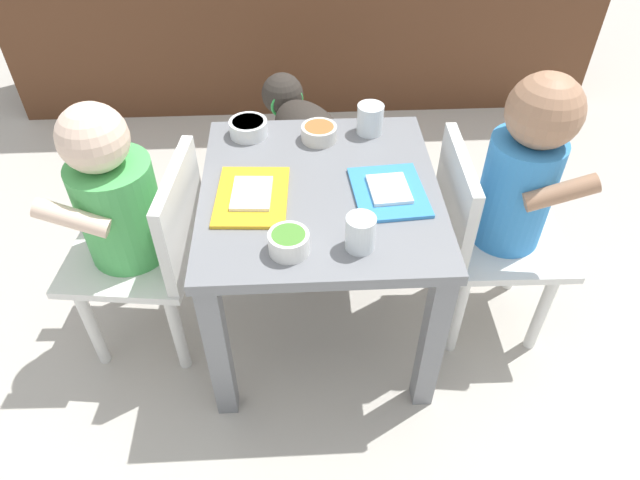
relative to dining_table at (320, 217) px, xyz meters
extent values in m
plane|color=#B2ADA3|center=(0.00, 0.00, -0.35)|extent=(7.00, 7.00, 0.00)
cube|color=slate|center=(0.00, 0.00, 0.07)|extent=(0.50, 0.54, 0.03)
cube|color=slate|center=(-0.22, -0.24, -0.15)|extent=(0.04, 0.04, 0.41)
cube|color=slate|center=(0.22, -0.24, -0.15)|extent=(0.04, 0.04, 0.41)
cube|color=slate|center=(-0.22, 0.24, -0.15)|extent=(0.04, 0.04, 0.41)
cube|color=slate|center=(0.22, 0.24, -0.15)|extent=(0.04, 0.04, 0.41)
cube|color=silver|center=(-0.42, -0.01, -0.08)|extent=(0.31, 0.31, 0.02)
cube|color=silver|center=(-0.29, -0.03, 0.04)|extent=(0.05, 0.27, 0.22)
cylinder|color=#4CB259|center=(-0.42, -0.01, 0.05)|extent=(0.17, 0.17, 0.23)
sphere|color=beige|center=(-0.43, -0.01, 0.22)|extent=(0.14, 0.14, 0.14)
cylinder|color=silver|center=(-0.51, 0.10, -0.22)|extent=(0.03, 0.03, 0.27)
cylinder|color=silver|center=(-0.53, -0.10, -0.22)|extent=(0.03, 0.03, 0.27)
cylinder|color=silver|center=(-0.31, 0.07, -0.22)|extent=(0.03, 0.03, 0.27)
cylinder|color=silver|center=(-0.33, -0.12, -0.22)|extent=(0.03, 0.03, 0.27)
cylinder|color=beige|center=(-0.46, 0.09, 0.10)|extent=(0.15, 0.06, 0.09)
cylinder|color=beige|center=(-0.48, -0.10, 0.10)|extent=(0.15, 0.06, 0.09)
cube|color=silver|center=(0.42, -0.01, -0.08)|extent=(0.28, 0.28, 0.02)
cube|color=silver|center=(0.29, -0.01, 0.04)|extent=(0.03, 0.27, 0.22)
cylinder|color=#388CD8|center=(0.42, -0.01, 0.06)|extent=(0.15, 0.15, 0.26)
sphere|color=#A87A5B|center=(0.43, -0.01, 0.25)|extent=(0.15, 0.15, 0.15)
cylinder|color=silver|center=(0.52, -0.11, -0.22)|extent=(0.03, 0.03, 0.27)
cylinder|color=silver|center=(0.52, 0.09, -0.22)|extent=(0.03, 0.03, 0.27)
cylinder|color=silver|center=(0.32, -0.11, -0.22)|extent=(0.03, 0.03, 0.27)
cylinder|color=silver|center=(0.32, 0.09, -0.22)|extent=(0.03, 0.03, 0.27)
cylinder|color=#A87A5B|center=(0.47, -0.10, 0.12)|extent=(0.15, 0.04, 0.09)
cylinder|color=#A87A5B|center=(0.47, 0.08, 0.12)|extent=(0.15, 0.04, 0.09)
ellipsoid|color=#332D28|center=(0.00, 0.53, -0.14)|extent=(0.32, 0.42, 0.19)
sphere|color=#332D28|center=(-0.09, 0.73, -0.10)|extent=(0.14, 0.14, 0.14)
sphere|color=black|center=(-0.10, 0.77, -0.10)|extent=(0.06, 0.06, 0.06)
torus|color=green|center=(-0.07, 0.69, -0.11)|extent=(0.12, 0.07, 0.11)
sphere|color=#332D28|center=(0.07, 0.37, -0.11)|extent=(0.05, 0.05, 0.05)
cylinder|color=#332D28|center=(0.01, 0.65, -0.29)|extent=(0.04, 0.04, 0.13)
cylinder|color=#332D28|center=(-0.09, 0.60, -0.29)|extent=(0.04, 0.04, 0.13)
cylinder|color=#332D28|center=(0.09, 0.46, -0.29)|extent=(0.04, 0.04, 0.13)
cylinder|color=#332D28|center=(-0.01, 0.41, -0.29)|extent=(0.04, 0.04, 0.13)
cube|color=gold|center=(-0.14, -0.03, 0.09)|extent=(0.16, 0.20, 0.01)
cube|color=white|center=(-0.14, -0.03, 0.09)|extent=(0.09, 0.11, 0.01)
cube|color=#388CD8|center=(0.14, -0.03, 0.09)|extent=(0.16, 0.19, 0.01)
cube|color=white|center=(0.14, -0.03, 0.09)|extent=(0.09, 0.10, 0.01)
cylinder|color=white|center=(0.06, -0.18, 0.12)|extent=(0.06, 0.06, 0.07)
cylinder|color=silver|center=(0.06, -0.18, 0.10)|extent=(0.05, 0.05, 0.04)
cylinder|color=white|center=(0.13, 0.21, 0.12)|extent=(0.06, 0.06, 0.07)
cylinder|color=silver|center=(0.13, 0.21, 0.10)|extent=(0.05, 0.05, 0.04)
cylinder|color=white|center=(-0.16, 0.21, 0.10)|extent=(0.09, 0.09, 0.04)
cylinder|color=#4C8C33|center=(-0.16, 0.21, 0.12)|extent=(0.07, 0.07, 0.01)
cylinder|color=silver|center=(0.01, 0.18, 0.10)|extent=(0.08, 0.08, 0.04)
cylinder|color=#B26633|center=(0.01, 0.18, 0.11)|extent=(0.07, 0.07, 0.01)
cylinder|color=white|center=(-0.07, -0.19, 0.10)|extent=(0.08, 0.08, 0.04)
cylinder|color=#4C8C33|center=(-0.07, -0.19, 0.12)|extent=(0.06, 0.06, 0.01)
camera|label=1|loc=(-0.05, -0.96, 0.82)|focal=32.17mm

